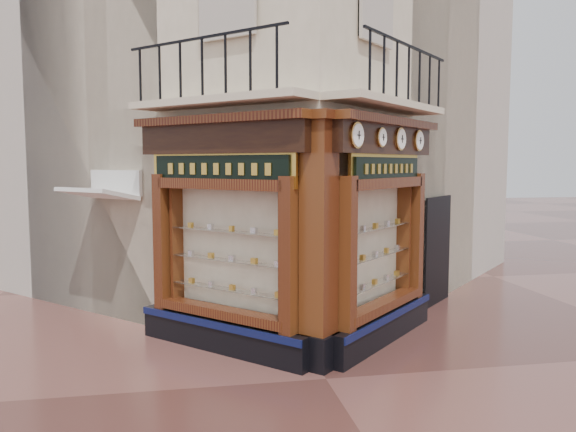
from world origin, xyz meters
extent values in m
plane|color=#4C2923|center=(0.00, 0.00, 0.00)|extent=(80.00, 80.00, 0.00)
cube|color=beige|center=(0.00, 6.16, 6.00)|extent=(11.31, 11.31, 12.00)
cube|color=#B3AA9C|center=(-2.47, 8.63, 5.50)|extent=(11.31, 11.31, 11.00)
cube|color=#B3AA9C|center=(2.47, 8.63, 5.50)|extent=(11.31, 11.31, 11.00)
cube|color=black|center=(-1.44, 1.54, 0.28)|extent=(2.72, 2.72, 0.55)
cube|color=#0B113A|center=(-1.57, 1.41, 0.49)|extent=(2.50, 2.50, 0.12)
cube|color=#38120A|center=(-0.45, 0.55, 1.77)|extent=(0.37, 0.37, 2.45)
cube|color=#38120A|center=(-2.43, 2.53, 1.77)|extent=(0.37, 0.37, 2.45)
cube|color=#FFEDC1|center=(-1.20, 1.77, 1.75)|extent=(1.80, 1.80, 2.10)
cube|color=black|center=(-1.42, 1.55, 3.60)|extent=(2.69, 2.69, 0.50)
cube|color=#38120A|center=(-1.47, 1.50, 3.91)|extent=(2.86, 2.86, 0.14)
cube|color=black|center=(1.44, 1.54, 0.28)|extent=(2.72, 2.72, 0.55)
cube|color=#0B113A|center=(1.57, 1.41, 0.49)|extent=(2.50, 2.50, 0.12)
cube|color=#38120A|center=(0.45, 0.55, 1.77)|extent=(0.37, 0.37, 2.45)
cube|color=#38120A|center=(2.43, 2.53, 1.77)|extent=(0.37, 0.37, 2.45)
cube|color=#FFEDC1|center=(1.20, 1.77, 1.75)|extent=(1.80, 1.80, 2.10)
cube|color=black|center=(1.42, 1.55, 3.60)|extent=(2.69, 2.69, 0.50)
cube|color=#38120A|center=(1.47, 1.50, 3.91)|extent=(2.86, 2.86, 0.14)
cube|color=black|center=(0.00, 0.50, 0.28)|extent=(0.78, 0.78, 0.55)
cube|color=#38120A|center=(0.00, 0.50, 2.20)|extent=(0.64, 0.64, 3.50)
cube|color=#38120A|center=(0.00, 0.50, 3.91)|extent=(0.85, 0.85, 0.14)
cube|color=beige|center=(-1.48, 1.49, 4.20)|extent=(2.97, 2.97, 0.12)
cube|color=black|center=(-1.72, 1.26, 5.15)|extent=(2.36, 2.36, 0.04)
cube|color=beige|center=(1.48, 1.49, 4.20)|extent=(2.97, 2.97, 0.12)
cube|color=black|center=(1.72, 1.26, 5.15)|extent=(2.36, 2.36, 0.04)
cylinder|color=gold|center=(0.58, 0.49, 3.62)|extent=(0.32, 0.32, 0.41)
cylinder|color=white|center=(0.60, 0.47, 3.62)|extent=(0.26, 0.26, 0.35)
cube|color=black|center=(0.61, 0.46, 3.62)|extent=(0.02, 0.02, 0.14)
cube|color=black|center=(0.61, 0.46, 3.62)|extent=(0.08, 0.08, 0.01)
cylinder|color=gold|center=(1.20, 1.10, 3.62)|extent=(0.27, 0.27, 0.33)
cylinder|color=white|center=(1.22, 1.08, 3.62)|extent=(0.21, 0.21, 0.28)
cube|color=black|center=(1.23, 1.07, 3.62)|extent=(0.02, 0.02, 0.11)
cube|color=black|center=(1.23, 1.07, 3.62)|extent=(0.07, 0.07, 0.01)
cylinder|color=gold|center=(1.74, 1.65, 3.62)|extent=(0.32, 0.32, 0.40)
cylinder|color=white|center=(1.76, 1.63, 3.62)|extent=(0.26, 0.26, 0.35)
cube|color=black|center=(1.78, 1.62, 3.62)|extent=(0.02, 0.02, 0.13)
cube|color=black|center=(1.78, 1.62, 3.62)|extent=(0.08, 0.08, 0.01)
cylinder|color=gold|center=(2.35, 2.26, 3.62)|extent=(0.32, 0.32, 0.40)
cylinder|color=white|center=(2.37, 2.23, 3.62)|extent=(0.26, 0.26, 0.34)
cube|color=black|center=(2.38, 2.22, 3.62)|extent=(0.02, 0.02, 0.13)
cube|color=black|center=(2.38, 2.22, 3.62)|extent=(0.08, 0.08, 0.01)
cube|color=gold|center=(-1.45, 1.53, 3.10)|extent=(2.23, 2.23, 0.60)
cube|color=black|center=(-1.48, 1.50, 3.10)|extent=(2.08, 2.08, 0.45)
cube|color=gold|center=(1.45, 1.53, 3.10)|extent=(1.94, 1.94, 0.52)
cube|color=black|center=(1.48, 1.50, 3.10)|extent=(1.81, 1.81, 0.39)
camera|label=1|loc=(-1.99, -7.83, 3.19)|focal=35.00mm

